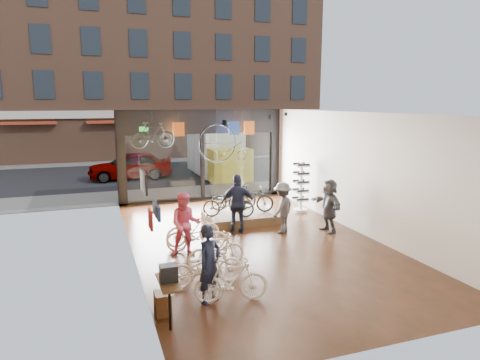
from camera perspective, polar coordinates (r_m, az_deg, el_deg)
name	(u,v)px	position (r m, az deg, el deg)	size (l,w,h in m)	color
ground_plane	(253,242)	(12.95, 1.74, -8.20)	(7.00, 12.00, 0.04)	black
ceiling	(254,112)	(12.28, 1.83, 9.05)	(7.00, 12.00, 0.04)	black
wall_left	(129,186)	(11.69, -14.53, -0.82)	(0.04, 12.00, 3.80)	olive
wall_right	(356,172)	(14.11, 15.25, 1.02)	(0.04, 12.00, 3.80)	beige
wall_back	(388,241)	(7.34, 19.10, -7.63)	(7.00, 0.04, 3.80)	beige
storefront	(202,155)	(18.13, -5.06, 3.34)	(7.00, 0.26, 3.80)	black
exit_sign	(144,129)	(17.48, -12.72, 6.65)	(0.35, 0.06, 0.18)	#198C26
street_road	(167,169)	(27.13, -9.72, 1.47)	(30.00, 18.00, 0.02)	black
sidewalk_near	(196,192)	(19.59, -5.85, -1.61)	(30.00, 2.40, 0.12)	slate
sidewalk_far	(157,160)	(31.03, -10.98, 2.66)	(30.00, 2.00, 0.12)	slate
opposite_building	(149,62)	(33.37, -12.06, 15.10)	(26.00, 5.00, 14.00)	brown
street_car	(130,165)	(23.77, -14.42, 1.89)	(1.76, 4.37, 1.49)	gray
box_truck	(219,154)	(23.59, -2.78, 3.46)	(2.16, 6.49, 2.56)	silver
floor_bike_1	(231,280)	(9.07, -1.20, -13.23)	(0.44, 1.56, 0.94)	#EFE2CE
floor_bike_2	(205,266)	(9.83, -4.63, -11.39)	(0.61, 1.75, 0.92)	#EFE2CE
floor_bike_3	(216,251)	(10.76, -3.21, -9.40)	(0.43, 1.54, 0.92)	#EFE2CE
floor_bike_4	(197,236)	(11.96, -5.74, -7.45)	(0.60, 1.72, 0.90)	#EFE2CE
floor_bike_5	(193,229)	(12.47, -6.26, -6.54)	(0.46, 1.62, 0.97)	#EFE2CE
display_platform	(241,217)	(14.94, 0.08, -4.97)	(2.40, 1.80, 0.30)	#46341A
display_bike_left	(228,204)	(14.30, -1.56, -3.19)	(0.60, 1.72, 0.90)	black
display_bike_mid	(251,199)	(14.91, 1.49, -2.54)	(0.45, 1.58, 0.95)	black
display_bike_right	(234,197)	(15.30, -0.82, -2.30)	(0.60, 1.71, 0.90)	black
customer_0	(210,264)	(8.96, -4.07, -11.06)	(0.60, 0.40, 1.66)	#161C33
customer_1	(185,224)	(11.62, -7.29, -5.87)	(0.84, 0.66, 1.74)	#CC4C72
customer_2	(238,204)	(13.42, -0.29, -3.24)	(1.11, 0.46, 1.89)	#161C33
customer_3	(283,208)	(13.58, 5.69, -3.70)	(1.05, 0.60, 1.63)	#3F3F44
customer_5	(329,206)	(13.91, 11.77, -3.36)	(1.58, 0.50, 1.71)	#3F3F44
sunglasses_rack	(301,187)	(16.24, 8.10, -0.97)	(0.56, 0.46, 1.88)	white
wall_merch	(155,250)	(8.49, -11.30, -9.08)	(0.40, 2.40, 2.60)	navy
penny_farthing	(225,144)	(16.48, -2.02, 4.77)	(1.85, 0.06, 1.48)	black
hung_bike	(153,135)	(15.84, -11.58, 5.89)	(0.45, 1.58, 0.95)	black
jersey_left	(179,129)	(17.00, -8.18, 6.70)	(0.45, 0.03, 0.55)	#CC5919
jersey_mid	(234,128)	(17.59, -0.79, 6.92)	(0.45, 0.03, 0.55)	#1E3F99
jersey_right	(249,128)	(17.81, 1.24, 6.96)	(0.45, 0.03, 0.55)	#CC5919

